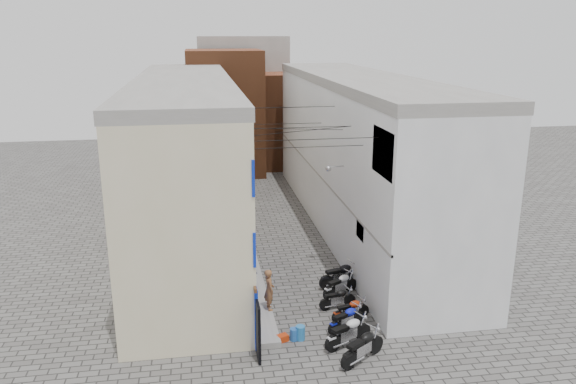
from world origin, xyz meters
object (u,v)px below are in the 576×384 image
motorcycle_a (363,345)px  water_jug_near (300,333)px  motorcycle_b (348,331)px  motorcycle_f (340,284)px  motorcycle_c (347,318)px  person_a (269,289)px  motorcycle_g (341,274)px  person_b (253,271)px  water_jug_far (294,334)px  motorcycle_d (351,309)px  red_crate (282,338)px  motorcycle_e (338,297)px

motorcycle_a → water_jug_near: (-1.93, 1.80, -0.35)m
motorcycle_b → motorcycle_f: motorcycle_b is taller
motorcycle_c → person_a: size_ratio=1.06×
person_a → motorcycle_g: bearing=-66.9°
motorcycle_c → person_b: (-3.28, 4.19, 0.41)m
motorcycle_a → water_jug_far: size_ratio=4.51×
motorcycle_a → person_a: (-2.84, 3.98, 0.50)m
motorcycle_f → motorcycle_g: motorcycle_g is taller
motorcycle_a → motorcycle_f: bearing=140.9°
motorcycle_d → water_jug_near: 2.58m
water_jug_far → person_a: bearing=106.7°
motorcycle_a → person_a: person_a is taller
red_crate → water_jug_far: bearing=0.0°
motorcycle_b → motorcycle_f: (0.75, 4.10, -0.05)m
motorcycle_c → person_b: person_b is taller
motorcycle_d → person_a: person_a is taller
motorcycle_g → motorcycle_f: bearing=-31.0°
motorcycle_g → person_a: bearing=-75.2°
motorcycle_c → motorcycle_g: (0.76, 3.90, 0.09)m
person_b → water_jug_near: person_b is taller
motorcycle_c → motorcycle_f: 3.03m
person_b → red_crate: 4.71m
motorcycle_b → motorcycle_f: bearing=144.6°
motorcycle_d → water_jug_far: size_ratio=3.60×
motorcycle_e → person_a: size_ratio=0.96×
motorcycle_c → motorcycle_e: motorcycle_c is taller
water_jug_near → water_jug_far: water_jug_near is taller
motorcycle_g → red_crate: (-3.38, -4.30, -0.50)m
motorcycle_a → motorcycle_e: bearing=145.0°
motorcycle_f → water_jug_far: (-2.70, -3.39, -0.33)m
motorcycle_d → motorcycle_f: (0.14, 2.25, 0.07)m
motorcycle_d → motorcycle_e: (-0.27, 1.12, -0.02)m
water_jug_near → motorcycle_f: bearing=54.2°
motorcycle_f → water_jug_far: size_ratio=4.07×
person_b → red_crate: person_b is taller
motorcycle_e → motorcycle_f: motorcycle_f is taller
motorcycle_c → person_b: size_ratio=1.34×
motorcycle_g → water_jug_far: bearing=-50.1°
motorcycle_e → motorcycle_g: (0.66, 2.04, 0.14)m
motorcycle_d → motorcycle_f: motorcycle_f is taller
motorcycle_f → motorcycle_g: 0.94m
motorcycle_c → red_crate: size_ratio=4.61×
motorcycle_a → motorcycle_c: 2.20m
motorcycle_b → motorcycle_f: 4.16m
motorcycle_f → person_b: size_ratio=1.42×
motorcycle_c → water_jug_near: 1.99m
motorcycle_a → motorcycle_d: 2.96m
motorcycle_d → motorcycle_g: 3.18m
motorcycle_d → motorcycle_e: size_ratio=1.03×
red_crate → person_b: bearing=98.1°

